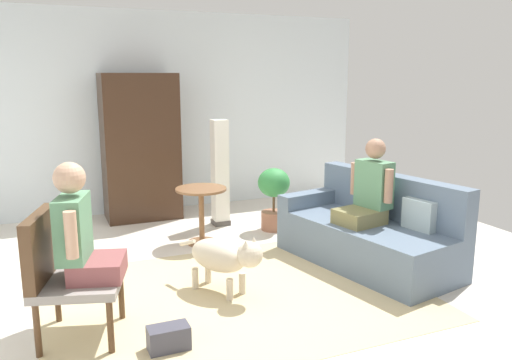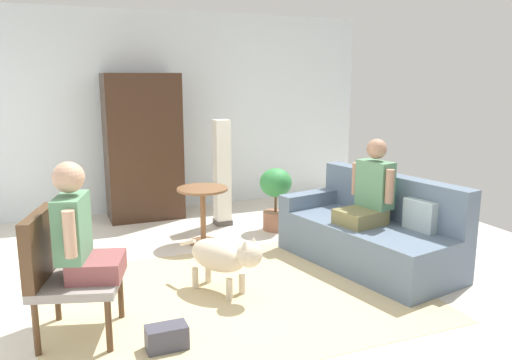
{
  "view_description": "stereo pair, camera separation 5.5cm",
  "coord_description": "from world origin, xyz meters",
  "px_view_note": "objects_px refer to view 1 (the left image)",
  "views": [
    {
      "loc": [
        -1.42,
        -3.88,
        1.83
      ],
      "look_at": [
        0.23,
        0.03,
        0.95
      ],
      "focal_mm": 36.18,
      "sensor_mm": 36.0,
      "label": 1
    },
    {
      "loc": [
        -1.37,
        -3.9,
        1.83
      ],
      "look_at": [
        0.23,
        0.03,
        0.95
      ],
      "focal_mm": 36.18,
      "sensor_mm": 36.0,
      "label": 2
    }
  ],
  "objects_px": {
    "dog": "(224,256)",
    "handbag": "(169,338)",
    "couch": "(369,233)",
    "round_end_table": "(201,206)",
    "person_on_armchair": "(81,232)",
    "person_on_couch": "(369,191)",
    "potted_plant": "(274,193)",
    "column_lamp": "(220,174)",
    "armoire_cabinet": "(140,147)",
    "armchair": "(61,267)"
  },
  "relations": [
    {
      "from": "column_lamp",
      "to": "dog",
      "type": "bearing_deg",
      "value": -108.25
    },
    {
      "from": "armchair",
      "to": "dog",
      "type": "distance_m",
      "value": 1.32
    },
    {
      "from": "person_on_armchair",
      "to": "potted_plant",
      "type": "relative_size",
      "value": 1.1
    },
    {
      "from": "round_end_table",
      "to": "column_lamp",
      "type": "height_order",
      "value": "column_lamp"
    },
    {
      "from": "person_on_armchair",
      "to": "handbag",
      "type": "xyz_separation_m",
      "value": [
        0.49,
        -0.41,
        -0.69
      ]
    },
    {
      "from": "person_on_armchair",
      "to": "handbag",
      "type": "height_order",
      "value": "person_on_armchair"
    },
    {
      "from": "person_on_couch",
      "to": "person_on_armchair",
      "type": "bearing_deg",
      "value": -170.88
    },
    {
      "from": "person_on_couch",
      "to": "person_on_armchair",
      "type": "distance_m",
      "value": 2.68
    },
    {
      "from": "armoire_cabinet",
      "to": "potted_plant",
      "type": "bearing_deg",
      "value": -40.73
    },
    {
      "from": "person_on_armchair",
      "to": "dog",
      "type": "distance_m",
      "value": 1.26
    },
    {
      "from": "column_lamp",
      "to": "armoire_cabinet",
      "type": "height_order",
      "value": "armoire_cabinet"
    },
    {
      "from": "dog",
      "to": "handbag",
      "type": "distance_m",
      "value": 1.0
    },
    {
      "from": "dog",
      "to": "handbag",
      "type": "bearing_deg",
      "value": -131.98
    },
    {
      "from": "round_end_table",
      "to": "couch",
      "type": "bearing_deg",
      "value": -41.4
    },
    {
      "from": "potted_plant",
      "to": "column_lamp",
      "type": "relative_size",
      "value": 0.58
    },
    {
      "from": "person_on_couch",
      "to": "potted_plant",
      "type": "xyz_separation_m",
      "value": [
        -0.35,
        1.39,
        -0.29
      ]
    },
    {
      "from": "couch",
      "to": "round_end_table",
      "type": "xyz_separation_m",
      "value": [
        -1.35,
        1.19,
        0.12
      ]
    },
    {
      "from": "armchair",
      "to": "potted_plant",
      "type": "height_order",
      "value": "armchair"
    },
    {
      "from": "round_end_table",
      "to": "armchair",
      "type": "bearing_deg",
      "value": -132.97
    },
    {
      "from": "potted_plant",
      "to": "couch",
      "type": "bearing_deg",
      "value": -73.56
    },
    {
      "from": "couch",
      "to": "handbag",
      "type": "height_order",
      "value": "couch"
    },
    {
      "from": "potted_plant",
      "to": "handbag",
      "type": "relative_size",
      "value": 2.68
    },
    {
      "from": "couch",
      "to": "armchair",
      "type": "relative_size",
      "value": 2.09
    },
    {
      "from": "armchair",
      "to": "handbag",
      "type": "height_order",
      "value": "armchair"
    },
    {
      "from": "armchair",
      "to": "column_lamp",
      "type": "bearing_deg",
      "value": 49.17
    },
    {
      "from": "potted_plant",
      "to": "handbag",
      "type": "bearing_deg",
      "value": -129.09
    },
    {
      "from": "dog",
      "to": "handbag",
      "type": "height_order",
      "value": "dog"
    },
    {
      "from": "couch",
      "to": "armoire_cabinet",
      "type": "height_order",
      "value": "armoire_cabinet"
    },
    {
      "from": "potted_plant",
      "to": "column_lamp",
      "type": "bearing_deg",
      "value": 139.06
    },
    {
      "from": "person_on_armchair",
      "to": "couch",
      "type": "bearing_deg",
      "value": 9.54
    },
    {
      "from": "column_lamp",
      "to": "handbag",
      "type": "distance_m",
      "value": 3.02
    },
    {
      "from": "armchair",
      "to": "person_on_couch",
      "type": "height_order",
      "value": "person_on_couch"
    },
    {
      "from": "dog",
      "to": "column_lamp",
      "type": "height_order",
      "value": "column_lamp"
    },
    {
      "from": "dog",
      "to": "person_on_couch",
      "type": "bearing_deg",
      "value": 4.21
    },
    {
      "from": "armoire_cabinet",
      "to": "handbag",
      "type": "distance_m",
      "value": 3.5
    },
    {
      "from": "couch",
      "to": "dog",
      "type": "bearing_deg",
      "value": -174.91
    },
    {
      "from": "person_on_armchair",
      "to": "dog",
      "type": "height_order",
      "value": "person_on_armchair"
    },
    {
      "from": "column_lamp",
      "to": "handbag",
      "type": "height_order",
      "value": "column_lamp"
    },
    {
      "from": "person_on_couch",
      "to": "handbag",
      "type": "height_order",
      "value": "person_on_couch"
    },
    {
      "from": "armchair",
      "to": "person_on_couch",
      "type": "relative_size",
      "value": 1.13
    },
    {
      "from": "handbag",
      "to": "person_on_couch",
      "type": "bearing_deg",
      "value": 21.05
    },
    {
      "from": "person_on_armchair",
      "to": "column_lamp",
      "type": "relative_size",
      "value": 0.63
    },
    {
      "from": "potted_plant",
      "to": "armoire_cabinet",
      "type": "relative_size",
      "value": 0.4
    },
    {
      "from": "armchair",
      "to": "person_on_armchair",
      "type": "xyz_separation_m",
      "value": [
        0.14,
        -0.04,
        0.24
      ]
    },
    {
      "from": "person_on_couch",
      "to": "potted_plant",
      "type": "distance_m",
      "value": 1.46
    },
    {
      "from": "couch",
      "to": "armchair",
      "type": "distance_m",
      "value": 2.88
    },
    {
      "from": "handbag",
      "to": "round_end_table",
      "type": "bearing_deg",
      "value": 67.19
    },
    {
      "from": "armchair",
      "to": "column_lamp",
      "type": "height_order",
      "value": "column_lamp"
    },
    {
      "from": "person_on_armchair",
      "to": "handbag",
      "type": "bearing_deg",
      "value": -39.7
    },
    {
      "from": "couch",
      "to": "person_on_armchair",
      "type": "xyz_separation_m",
      "value": [
        -2.7,
        -0.45,
        0.47
      ]
    }
  ]
}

